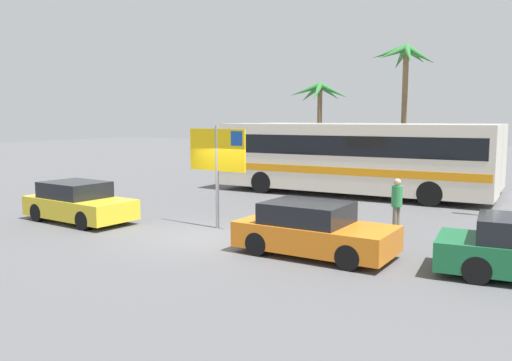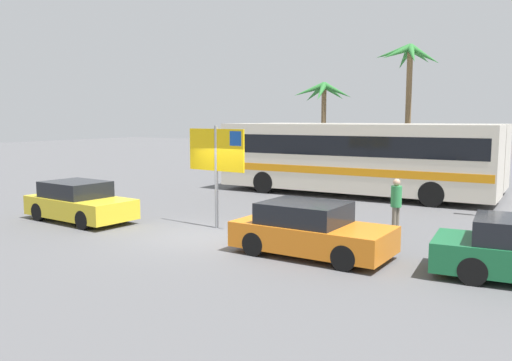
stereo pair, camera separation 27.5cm
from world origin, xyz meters
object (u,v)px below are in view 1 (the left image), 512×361
object	(u,v)px
bus_front_coach	(349,156)
car_orange	(313,230)
pedestrian_by_bus	(397,201)
car_yellow	(79,203)
ferry_sign	(218,154)
bus_rear_coach	(371,152)

from	to	relation	value
bus_front_coach	car_orange	world-z (taller)	bus_front_coach
car_orange	pedestrian_by_bus	size ratio (longest dim) A/B	2.42
car_orange	car_yellow	world-z (taller)	same
car_yellow	pedestrian_by_bus	xyz separation A→B (m)	(9.63, 3.52, 0.33)
ferry_sign	pedestrian_by_bus	world-z (taller)	ferry_sign
ferry_sign	pedestrian_by_bus	size ratio (longest dim) A/B	1.95
bus_rear_coach	pedestrian_by_bus	bearing A→B (deg)	-68.35
car_orange	car_yellow	bearing A→B (deg)	-178.30
pedestrian_by_bus	car_yellow	bearing A→B (deg)	-146.07
bus_rear_coach	car_yellow	distance (m)	14.59
bus_rear_coach	pedestrian_by_bus	distance (m)	10.63
pedestrian_by_bus	bus_front_coach	bearing A→B (deg)	134.53
bus_front_coach	car_yellow	bearing A→B (deg)	-120.04
bus_rear_coach	car_yellow	size ratio (longest dim) A/B	2.98
bus_front_coach	car_yellow	size ratio (longest dim) A/B	2.98
pedestrian_by_bus	ferry_sign	bearing A→B (deg)	-143.40
bus_rear_coach	car_yellow	world-z (taller)	bus_rear_coach
car_yellow	pedestrian_by_bus	distance (m)	10.26
bus_front_coach	bus_rear_coach	world-z (taller)	same
bus_front_coach	bus_rear_coach	xyz separation A→B (m)	(-0.06, 3.37, 0.00)
bus_front_coach	ferry_sign	distance (m)	8.67
bus_front_coach	car_yellow	distance (m)	11.61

